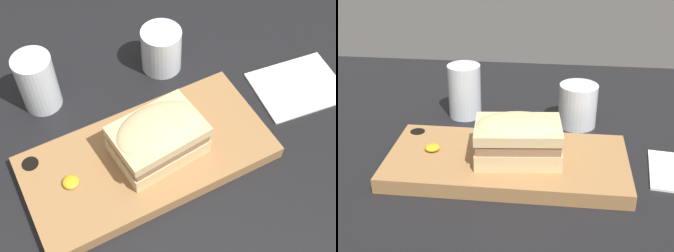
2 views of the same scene
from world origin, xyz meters
TOP-DOWN VIEW (x-y plane):
  - dining_table at (0.00, 0.00)cm, footprint 193.89×116.05cm
  - serving_board at (-6.08, 5.40)cm, footprint 38.64×18.49cm
  - sandwich at (-4.25, 5.03)cm, footprint 14.25×10.45cm
  - mustard_dollop at (-18.43, 5.84)cm, footprint 2.46×2.46cm
  - water_glass at (-16.64, 24.73)cm, footprint 6.46×6.46cm
  - wine_glass at (5.57, 22.99)cm, footprint 7.28×7.28cm
  - napkin at (24.65, 6.82)cm, footprint 16.73×13.84cm

SIDE VIEW (x-z plane):
  - dining_table at x=0.00cm, z-range 0.00..2.00cm
  - napkin at x=24.65cm, z-range 2.00..2.40cm
  - serving_board at x=-6.08cm, z-range 1.97..4.47cm
  - mustard_dollop at x=-18.43cm, z-range 4.44..5.42cm
  - wine_glass at x=5.57cm, z-range 1.81..10.04cm
  - water_glass at x=-16.64cm, z-range 1.30..11.90cm
  - sandwich at x=-4.25cm, z-range 4.70..11.72cm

